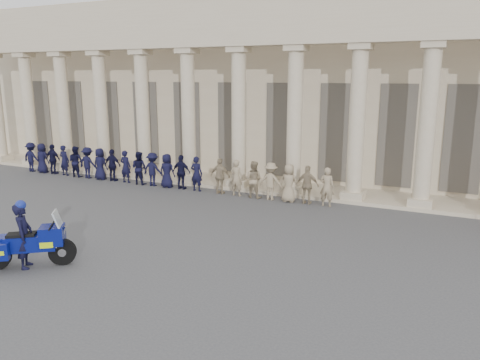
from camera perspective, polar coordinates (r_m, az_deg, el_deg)
name	(u,v)px	position (r m, az deg, el deg)	size (l,w,h in m)	color
ground	(163,251)	(14.17, -9.40, -8.56)	(90.00, 90.00, 0.00)	#434345
building	(312,86)	(26.68, 8.78, 11.29)	(40.00, 12.50, 9.00)	#C3B192
officer_rank	(149,169)	(22.38, -11.01, 1.33)	(17.01, 0.60, 1.58)	black
motorcycle	(30,243)	(13.89, -24.24, -7.07)	(2.04, 1.70, 1.54)	black
rider	(24,234)	(13.84, -24.88, -6.04)	(0.73, 0.78, 1.88)	black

